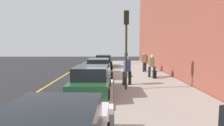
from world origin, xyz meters
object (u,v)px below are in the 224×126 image
parked_car_silver (99,68)px  rolling_suitcase (155,74)px  parked_car_black (104,61)px  pedestrian_navy_coat (126,57)px  parked_car_green (92,81)px  pedestrian_brown_coat (145,62)px  pedestrian_olive_coat (152,65)px  traffic_light_pole (126,37)px  pedestrian_blue_coat (127,70)px

parked_car_silver → rolling_suitcase: (-1.42, -4.20, -0.31)m
rolling_suitcase → parked_car_black: bearing=28.6°
pedestrian_navy_coat → parked_car_green: bearing=169.2°
pedestrian_brown_coat → rolling_suitcase: pedestrian_brown_coat is taller
parked_car_silver → pedestrian_navy_coat: size_ratio=2.91×
parked_car_green → pedestrian_navy_coat: size_ratio=2.54×
parked_car_black → pedestrian_navy_coat: size_ratio=2.66×
pedestrian_brown_coat → rolling_suitcase: (-3.51, -0.10, -0.63)m
pedestrian_olive_coat → pedestrian_navy_coat: pedestrian_olive_coat is taller
parked_car_silver → rolling_suitcase: bearing=-108.7°
rolling_suitcase → parked_car_green: bearing=134.1°
parked_car_black → traffic_light_pole: (-10.85, -1.71, 2.25)m
parked_car_silver → pedestrian_navy_coat: bearing=-16.3°
pedestrian_brown_coat → traffic_light_pole: traffic_light_pole is taller
parked_car_silver → pedestrian_blue_coat: size_ratio=2.70×
pedestrian_blue_coat → traffic_light_pole: bearing=172.4°
parked_car_silver → pedestrian_brown_coat: (2.08, -4.10, 0.32)m
pedestrian_olive_coat → pedestrian_navy_coat: (11.33, 1.06, -0.04)m
parked_car_black → rolling_suitcase: 8.55m
pedestrian_brown_coat → pedestrian_blue_coat: pedestrian_blue_coat is taller
parked_car_black → pedestrian_blue_coat: (-9.68, -1.87, 0.32)m
parked_car_silver → traffic_light_pole: size_ratio=1.12×
parked_car_green → pedestrian_olive_coat: 6.07m
pedestrian_navy_coat → pedestrian_olive_coat: bearing=-174.6°
parked_car_black → pedestrian_olive_coat: size_ratio=2.55×
pedestrian_navy_coat → traffic_light_pole: size_ratio=0.39×
rolling_suitcase → pedestrian_blue_coat: bearing=134.4°
pedestrian_brown_coat → traffic_light_pole: bearing=161.6°
parked_car_silver → traffic_light_pole: traffic_light_pole is taller
parked_car_black → traffic_light_pole: 11.21m
pedestrian_navy_coat → pedestrian_blue_coat: bearing=175.7°
pedestrian_brown_coat → pedestrian_navy_coat: size_ratio=1.07×
parked_car_green → rolling_suitcase: bearing=-45.9°
parked_car_black → parked_car_green: bearing=179.6°
rolling_suitcase → pedestrian_brown_coat: bearing=1.6°
pedestrian_brown_coat → pedestrian_olive_coat: pedestrian_brown_coat is taller
pedestrian_blue_coat → traffic_light_pole: size_ratio=0.41×
parked_car_silver → parked_car_green: bearing=-179.7°
parked_car_black → rolling_suitcase: size_ratio=4.54×
traffic_light_pole → rolling_suitcase: (3.34, -2.38, -2.56)m
pedestrian_brown_coat → pedestrian_navy_coat: 8.34m
parked_car_green → traffic_light_pole: bearing=-68.8°
parked_car_green → pedestrian_brown_coat: bearing=-28.4°
pedestrian_brown_coat → parked_car_black: bearing=45.0°
pedestrian_brown_coat → rolling_suitcase: bearing=-178.4°
parked_car_green → pedestrian_brown_coat: 8.59m
pedestrian_navy_coat → traffic_light_pole: 15.31m
parked_car_black → pedestrian_blue_coat: bearing=-169.1°
pedestrian_navy_coat → pedestrian_brown_coat: bearing=-172.6°
parked_car_green → parked_car_black: 11.55m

